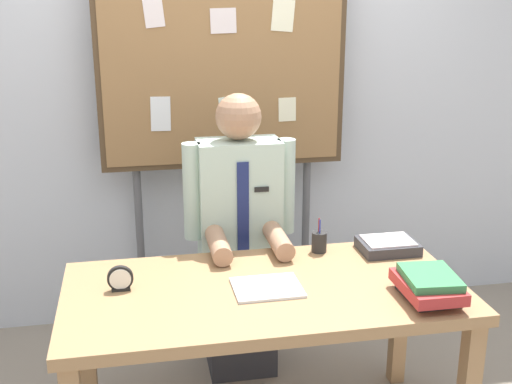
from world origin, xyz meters
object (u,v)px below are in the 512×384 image
at_px(desk, 265,307).
at_px(paper_tray, 388,246).
at_px(open_notebook, 267,288).
at_px(desk_clock, 120,279).
at_px(book_stack, 428,286).
at_px(person, 240,247).
at_px(pen_holder, 319,242).
at_px(bulletin_board, 223,68).

height_order(desk, paper_tray, paper_tray).
distance_m(desk, paper_tray, 0.70).
relative_size(open_notebook, desk_clock, 2.62).
bearing_deg(book_stack, person, 125.86).
xyz_separation_m(person, pen_holder, (0.32, -0.30, 0.12)).
bearing_deg(open_notebook, desk, 106.19).
relative_size(desk, open_notebook, 5.95).
relative_size(desk, paper_tray, 6.29).
bearing_deg(desk_clock, person, 42.74).
distance_m(open_notebook, desk_clock, 0.59).
distance_m(bulletin_board, paper_tray, 1.29).
relative_size(person, open_notebook, 5.28).
bearing_deg(paper_tray, book_stack, -93.42).
bearing_deg(open_notebook, bulletin_board, 90.29).
height_order(bulletin_board, paper_tray, bulletin_board).
bearing_deg(book_stack, desk, 159.68).
bearing_deg(open_notebook, person, 90.52).
xyz_separation_m(person, desk_clock, (-0.58, -0.53, 0.12)).
xyz_separation_m(open_notebook, desk_clock, (-0.58, 0.10, 0.04)).
bearing_deg(pen_holder, desk_clock, -165.15).
xyz_separation_m(desk, desk_clock, (-0.58, 0.08, 0.14)).
xyz_separation_m(desk, open_notebook, (0.01, -0.02, 0.10)).
xyz_separation_m(bulletin_board, pen_holder, (0.32, -0.79, -0.71)).
bearing_deg(paper_tray, desk_clock, -171.49).
bearing_deg(paper_tray, desk, -157.49).
bearing_deg(pen_holder, person, 137.59).
relative_size(person, pen_holder, 9.07).
bearing_deg(bulletin_board, person, -90.00).
bearing_deg(person, bulletin_board, 90.00).
relative_size(person, desk_clock, 13.82).
xyz_separation_m(person, open_notebook, (0.01, -0.64, 0.08)).
height_order(bulletin_board, book_stack, bulletin_board).
relative_size(bulletin_board, book_stack, 7.04).
bearing_deg(book_stack, pen_holder, 117.55).
bearing_deg(paper_tray, person, 151.08).
bearing_deg(pen_holder, book_stack, -62.45).
distance_m(person, open_notebook, 0.64).
bearing_deg(open_notebook, desk_clock, 170.05).
height_order(desk, bulletin_board, bulletin_board).
bearing_deg(desk, open_notebook, -73.81).
relative_size(book_stack, paper_tray, 1.16).
bearing_deg(desk, person, 90.00).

